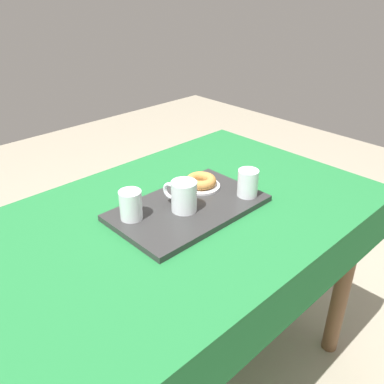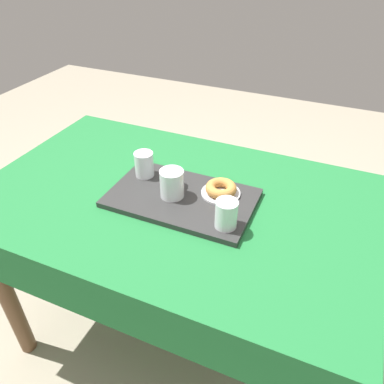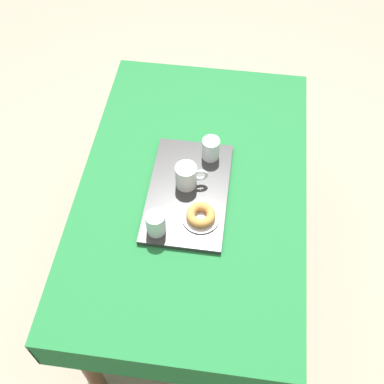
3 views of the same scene
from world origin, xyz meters
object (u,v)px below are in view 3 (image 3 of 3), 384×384
water_glass_far (211,150)px  donut_plate_left (201,218)px  dining_table (193,202)px  water_glass_near (156,224)px  serving_tray (188,192)px  tea_mug_left (187,176)px  sugar_donut_left (201,215)px

water_glass_far → donut_plate_left: bearing=-0.3°
donut_plate_left → dining_table: bearing=-162.1°
dining_table → water_glass_near: water_glass_near is taller
serving_tray → donut_plate_left: donut_plate_left is taller
dining_table → serving_tray: size_ratio=2.80×
tea_mug_left → water_glass_far: (-0.14, 0.07, -0.01)m
water_glass_near → sugar_donut_left: bearing=115.0°
water_glass_far → sugar_donut_left: bearing=-0.3°
water_glass_near → water_glass_far: size_ratio=1.00×
water_glass_near → tea_mug_left: bearing=160.4°
water_glass_far → tea_mug_left: bearing=-26.4°
water_glass_near → sugar_donut_left: size_ratio=0.86×
dining_table → sugar_donut_left: (0.15, 0.05, 0.15)m
donut_plate_left → water_glass_far: bearing=179.7°
dining_table → water_glass_near: 0.29m
donut_plate_left → sugar_donut_left: 0.02m
water_glass_far → donut_plate_left: 0.29m
serving_tray → sugar_donut_left: size_ratio=4.60×
water_glass_near → donut_plate_left: 0.16m
dining_table → serving_tray: bearing=-15.8°
tea_mug_left → sugar_donut_left: (0.14, 0.07, -0.02)m
serving_tray → water_glass_far: bearing=160.3°
tea_mug_left → sugar_donut_left: size_ratio=1.15×
serving_tray → donut_plate_left: (0.11, 0.06, 0.01)m
water_glass_near → water_glass_far: same height
water_glass_near → donut_plate_left: water_glass_near is taller
serving_tray → water_glass_near: water_glass_near is taller
serving_tray → donut_plate_left: size_ratio=3.67×
serving_tray → water_glass_far: size_ratio=5.36×
dining_table → water_glass_near: size_ratio=15.02×
tea_mug_left → donut_plate_left: bearing=25.9°
water_glass_near → sugar_donut_left: water_glass_near is taller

